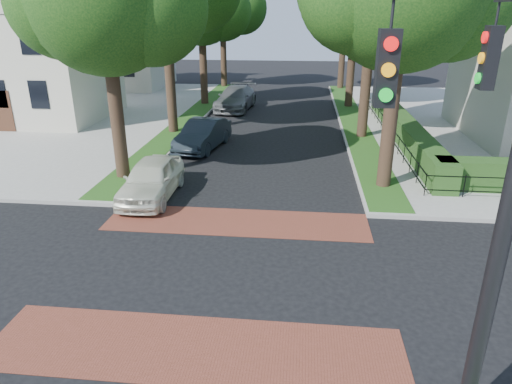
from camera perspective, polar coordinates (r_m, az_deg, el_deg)
ground at (r=12.99m, az=-4.43°, el=-9.78°), size 120.00×120.00×0.00m
crosswalk_far at (r=15.77m, az=-2.40°, el=-3.76°), size 9.00×2.20×0.01m
crosswalk_near at (r=10.45m, az=-7.67°, el=-18.82°), size 9.00×2.20×0.01m
grass_strip_ne at (r=30.89m, az=12.01°, el=8.77°), size 1.60×29.80×0.02m
grass_strip_nw at (r=31.63m, az=-8.08°, el=9.32°), size 1.60×29.80×0.02m
tree_right_far at (r=35.30m, az=12.44°, el=21.35°), size 7.25×6.23×9.74m
tree_right_back at (r=44.27m, az=11.25°, el=21.85°), size 7.50×6.45×10.20m
tree_left_far at (r=35.92m, az=-6.66°, el=22.01°), size 7.00×6.02×9.86m
tree_left_back at (r=44.78m, az=-4.05°, el=22.35°), size 7.75×6.66×10.44m
hedge_main_road at (r=27.17m, az=17.78°, el=7.78°), size 1.00×18.00×1.20m
fence_main_road at (r=27.05m, az=16.07°, el=7.58°), size 0.06×18.00×0.90m
house_left_near at (r=33.89m, az=-26.58°, el=16.53°), size 10.00×9.00×10.14m
house_left_far at (r=46.41m, az=-17.31°, el=18.54°), size 10.00×9.00×10.14m
traffic_signal at (r=7.34m, az=27.77°, el=2.92°), size 2.17×2.00×8.00m
parked_car_front at (r=18.06m, az=-12.93°, el=1.62°), size 1.84×4.47×1.52m
parked_car_middle at (r=24.26m, az=-6.66°, el=7.13°), size 2.39×4.84×1.53m
parked_car_rear at (r=34.45m, az=-2.56°, el=11.64°), size 2.80×5.89×1.66m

